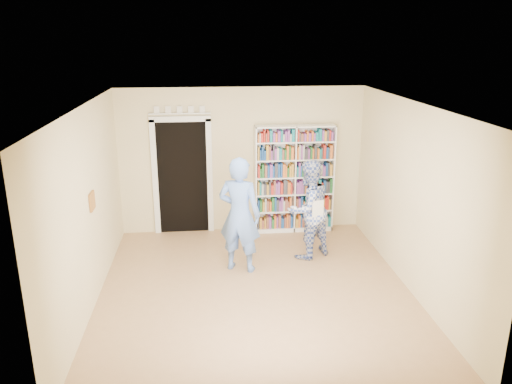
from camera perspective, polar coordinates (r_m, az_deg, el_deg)
floor at (r=7.42m, az=-0.07°, el=-11.29°), size 5.00×5.00×0.00m
ceiling at (r=6.56m, az=-0.08°, el=9.86°), size 5.00×5.00×0.00m
wall_back at (r=9.26m, az=-1.64°, el=3.59°), size 4.50×0.00×4.50m
wall_left at (r=7.02m, az=-18.67°, el=-1.90°), size 0.00×5.00×5.00m
wall_right at (r=7.43m, az=17.46°, el=-0.74°), size 0.00×5.00×5.00m
bookshelf at (r=9.32m, az=4.39°, el=1.53°), size 1.47×0.28×2.02m
doorway at (r=9.27m, az=-8.42°, el=2.33°), size 1.10×0.08×2.43m
wall_art at (r=7.19m, az=-18.22°, el=-1.00°), size 0.03×0.25×0.25m
man_blue at (r=7.72m, az=-1.89°, el=-2.63°), size 0.79×0.66×1.84m
man_plaid at (r=8.25m, az=5.98°, el=-2.00°), size 1.01×0.95×1.66m
paper_sheet at (r=8.01m, az=7.09°, el=-1.91°), size 0.19×0.05×0.28m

